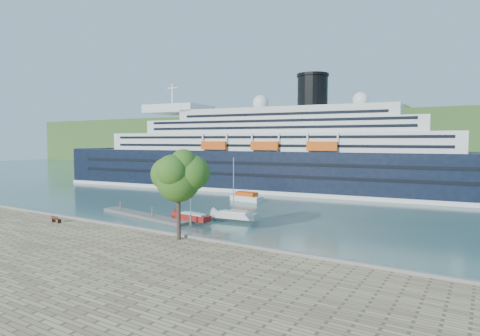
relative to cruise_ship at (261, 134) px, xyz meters
name	(u,v)px	position (x,y,z in m)	size (l,w,h in m)	color
ground	(101,230)	(3.30, -51.28, -13.86)	(400.00, 400.00, 0.00)	#335B59
far_hillside	(369,141)	(3.30, 93.72, -1.86)	(400.00, 50.00, 24.00)	#2E5020
quay_coping	(100,222)	(3.30, -51.48, -12.71)	(220.00, 0.50, 0.30)	slate
cruise_ship	(261,134)	(0.00, 0.00, 0.00)	(123.48, 17.98, 27.73)	black
park_bench	(56,219)	(-1.84, -54.51, -12.34)	(1.64, 0.67, 1.05)	#4A2515
promenade_tree	(178,191)	(18.49, -52.78, -7.31)	(6.71, 6.71, 11.12)	#2D5F19
floating_pontoon	(144,216)	(1.56, -41.50, -13.64)	(20.07, 2.45, 0.45)	slate
sailboat_red	(193,195)	(11.14, -41.00, -9.63)	(6.56, 1.82, 8.48)	maroon
sailboat_white_far	(237,191)	(16.15, -36.75, -9.25)	(7.15, 1.99, 9.24)	silver
tender_launch	(246,197)	(6.98, -18.46, -12.93)	(6.76, 2.31, 1.87)	#DE4B0D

